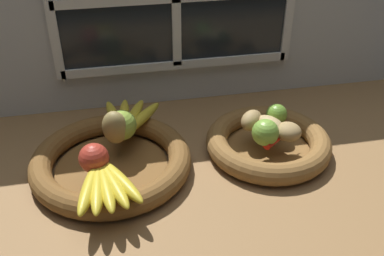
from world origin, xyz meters
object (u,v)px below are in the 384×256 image
Objects in this scene: potato_oblong at (252,120)px; lime_far at (277,114)px; banana_bunch_front at (105,183)px; banana_bunch_back at (128,118)px; chili_pepper at (281,136)px; fruit_bowl_right at (268,143)px; pear_brown at (115,127)px; potato_large at (270,126)px; apple_green_back at (121,125)px; fruit_bowl_left at (111,161)px; apple_red_front at (94,158)px; potato_small at (288,132)px; lime_near at (265,132)px.

potato_oblong is 6.95cm from lime_far.
potato_oblong is at bearing 23.70° from banana_bunch_front.
banana_bunch_back is 1.62× the size of chili_pepper.
fruit_bowl_right is 37.58cm from pear_brown.
banana_bunch_back is at bearing 75.00° from banana_bunch_front.
chili_pepper is at bearing -10.20° from pear_brown.
fruit_bowl_right is 3.76× the size of potato_large.
chili_pepper is (1.76, -3.33, 3.94)cm from fruit_bowl_right.
apple_green_back is 0.39× the size of banana_bunch_front.
fruit_bowl_left is at bearing -115.39° from pear_brown.
apple_red_front is 7.19cm from banana_bunch_front.
fruit_bowl_left is 5.16× the size of apple_green_back.
apple_green_back is 35.61cm from potato_large.
potato_small is (43.25, 9.67, 0.68)cm from banana_bunch_front.
fruit_bowl_right is 2.70× the size of chili_pepper.
fruit_bowl_left is 35.24cm from potato_oblong.
chili_pepper is at bearing -62.10° from potato_large.
banana_bunch_front is 2.98× the size of potato_small.
potato_oblong is (36.19, 15.89, 0.94)cm from banana_bunch_front.
pear_brown is 1.22× the size of potato_oblong.
potato_oblong is at bearing 142.13° from fruit_bowl_right.
potato_oblong is 1.07× the size of lime_near.
banana_bunch_back is at bearing 67.06° from pear_brown.
lime_far is 7.63cm from chili_pepper.
apple_red_front reaches higher than lime_near.
banana_bunch_front is (-4.70, -18.03, -2.14)cm from apple_green_back.
apple_green_back is at bearing 135.68° from chili_pepper.
pear_brown is 0.73× the size of chili_pepper.
lime_near is 9.93cm from lime_far.
potato_oblong reaches higher than fruit_bowl_left.
lime_near is (39.15, 2.26, -0.07)cm from apple_red_front.
potato_small is 4.69cm from potato_large.
potato_oblong is (34.73, 2.90, 5.27)cm from fruit_bowl_left.
fruit_bowl_right is 5.05cm from potato_large.
apple_green_back reaches higher than lime_near.
chili_pepper is at bearing -12.76° from apple_green_back.
apple_red_front is at bearing -167.10° from lime_far.
fruit_bowl_left is 1.21× the size of fruit_bowl_right.
apple_red_front reaches higher than potato_large.
fruit_bowl_left is 3.27× the size of chili_pepper.
potato_small reaches higher than fruit_bowl_left.
potato_large is (33.30, -11.76, 0.88)cm from banana_bunch_back.
banana_bunch_back is (8.53, 18.04, -1.91)cm from apple_red_front.
potato_large is 1.29× the size of lime_near.
lime_far is at bearing 91.49° from potato_small.
lime_near is at bearing -15.57° from apple_green_back.
lime_far is at bearing 12.90° from apple_red_front.
apple_red_front is at bearing -176.25° from potato_small.
potato_small is 0.99× the size of lime_near.
banana_bunch_back is at bearing 160.54° from potato_large.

